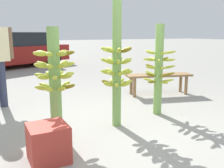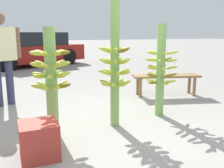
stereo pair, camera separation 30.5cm
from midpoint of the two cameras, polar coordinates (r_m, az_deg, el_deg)
name	(u,v)px [view 2 (the right image)]	position (r m, az deg, el deg)	size (l,w,h in m)	color
ground_plane	(126,133)	(3.15, 6.08, -11.13)	(80.00, 80.00, 0.00)	gray
banana_stalk_left	(51,78)	(2.93, -10.87, 1.26)	(0.47, 0.47, 1.28)	#7AA851
banana_stalk_center	(115,66)	(3.19, 3.41, 4.08)	(0.43, 0.43, 1.60)	#7AA851
banana_stalk_right	(161,70)	(3.73, 13.35, 3.12)	(0.49, 0.49, 1.34)	#7AA851
vendor_person	(1,52)	(4.46, -22.24, 6.79)	(0.66, 0.35, 1.54)	#2D334C
market_bench	(166,78)	(5.02, 13.96, 1.27)	(1.35, 0.69, 0.41)	olive
parked_car	(30,49)	(9.94, -17.51, 7.54)	(4.36, 3.30, 1.24)	maroon
produce_crate	(39,140)	(2.56, -13.04, -12.50)	(0.36, 0.36, 0.36)	#B2382D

